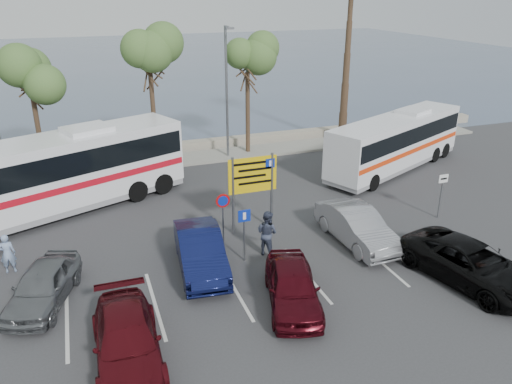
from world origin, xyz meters
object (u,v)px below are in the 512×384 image
object	(u,v)px
coach_bus_left	(54,178)
car_silver_a	(43,285)
suv_black	(471,264)
pedestrian_near	(7,254)
car_blue	(200,251)
car_maroon	(127,340)
street_lamp_right	(227,86)
car_red	(293,286)
pedestrian_far	(267,233)
direction_sign	(253,181)
car_silver_b	(357,226)
coach_bus_right	(396,144)

from	to	relation	value
coach_bus_left	car_silver_a	world-z (taller)	coach_bus_left
coach_bus_left	car_silver_a	bearing A→B (deg)	-93.16
suv_black	pedestrian_near	size ratio (longest dim) A/B	3.33
car_silver_a	car_blue	world-z (taller)	car_blue
suv_black	car_silver_a	bearing A→B (deg)	152.28
coach_bus_left	car_maroon	world-z (taller)	coach_bus_left
car_silver_a	car_blue	distance (m)	5.69
street_lamp_right	car_maroon	bearing A→B (deg)	-115.93
car_red	pedestrian_near	xyz separation A→B (m)	(-9.40, 5.66, 0.08)
pedestrian_far	pedestrian_near	bearing A→B (deg)	44.09
car_blue	car_maroon	xyz separation A→B (m)	(-3.27, -4.29, -0.11)
direction_sign	pedestrian_far	distance (m)	2.65
car_red	car_blue	bearing A→B (deg)	141.46
street_lamp_right	car_blue	world-z (taller)	street_lamp_right
car_silver_b	pedestrian_near	world-z (taller)	pedestrian_near
direction_sign	car_maroon	bearing A→B (deg)	-133.15
coach_bus_right	car_red	bearing A→B (deg)	-136.79
car_red	car_silver_b	xyz separation A→B (m)	(4.41, 3.23, 0.05)
street_lamp_right	suv_black	size ratio (longest dim) A/B	1.49
car_silver_a	suv_black	size ratio (longest dim) A/B	0.76
coach_bus_right	direction_sign	bearing A→B (deg)	-155.60
car_blue	pedestrian_far	xyz separation A→B (m)	(2.84, 0.21, 0.18)
coach_bus_right	pedestrian_far	xyz separation A→B (m)	(-10.92, -7.08, -0.62)
pedestrian_far	coach_bus_left	bearing A→B (deg)	14.26
coach_bus_right	pedestrian_far	world-z (taller)	coach_bus_right
car_red	pedestrian_far	size ratio (longest dim) A/B	2.20
street_lamp_right	car_blue	bearing A→B (deg)	-111.45
car_maroon	pedestrian_near	bearing A→B (deg)	120.97
coach_bus_left	pedestrian_near	distance (m)	5.53
coach_bus_left	car_red	bearing A→B (deg)	-54.70
street_lamp_right	coach_bus_right	xyz separation A→B (m)	(8.76, -5.44, -3.02)
car_silver_b	coach_bus_left	bearing A→B (deg)	145.51
direction_sign	car_red	size ratio (longest dim) A/B	0.85
car_blue	suv_black	world-z (taller)	car_blue
street_lamp_right	coach_bus_left	world-z (taller)	street_lamp_right
suv_black	direction_sign	bearing A→B (deg)	119.90
car_silver_b	pedestrian_far	size ratio (longest dim) A/B	2.42
street_lamp_right	car_silver_b	xyz separation A→B (m)	(1.81, -12.89, -3.83)
street_lamp_right	car_red	size ratio (longest dim) A/B	1.88
car_red	coach_bus_right	bearing A→B (deg)	59.35
car_maroon	suv_black	bearing A→B (deg)	1.39
street_lamp_right	car_red	distance (m)	16.78
car_silver_a	street_lamp_right	bearing A→B (deg)	70.33
car_maroon	car_silver_b	distance (m)	10.90
car_maroon	suv_black	world-z (taller)	suv_black
coach_bus_right	car_red	world-z (taller)	coach_bus_right
coach_bus_left	car_maroon	bearing A→B (deg)	-80.44
direction_sign	coach_bus_left	size ratio (longest dim) A/B	0.28
pedestrian_near	coach_bus_right	bearing A→B (deg)	-165.87
direction_sign	pedestrian_near	distance (m)	10.14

